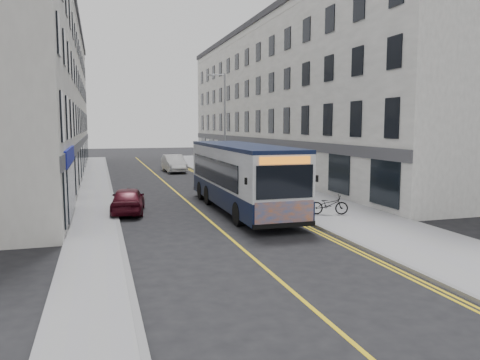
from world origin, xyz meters
TOP-DOWN VIEW (x-y plane):
  - ground at (0.00, 0.00)m, footprint 140.00×140.00m
  - pavement_east at (6.25, 12.00)m, footprint 4.50×64.00m
  - pavement_west at (-5.00, 12.00)m, footprint 2.00×64.00m
  - kerb_east at (4.00, 12.00)m, footprint 0.18×64.00m
  - kerb_west at (-4.00, 12.00)m, footprint 0.18×64.00m
  - road_centre_line at (0.00, 12.00)m, footprint 0.12×64.00m
  - road_dbl_yellow_inner at (3.55, 12.00)m, footprint 0.10×64.00m
  - road_dbl_yellow_outer at (3.75, 12.00)m, footprint 0.10×64.00m
  - terrace_east at (11.50, 21.00)m, footprint 6.00×46.00m
  - terrace_west at (-9.00, 21.00)m, footprint 6.00×46.00m
  - streetlamp at (4.17, 14.00)m, footprint 1.32×0.18m
  - city_bus at (2.10, 2.81)m, footprint 2.67×11.42m
  - bicycle at (5.54, 0.04)m, footprint 1.88×1.14m
  - pedestrian_near at (7.53, 9.44)m, footprint 0.64×0.45m
  - pedestrian_far at (8.00, 14.54)m, footprint 0.90×0.75m
  - car_white at (1.87, 23.27)m, footprint 1.83×4.80m
  - car_maroon at (-3.40, 3.75)m, footprint 1.99×3.97m

SIDE VIEW (x-z plane):
  - ground at x=0.00m, z-range 0.00..0.00m
  - road_centre_line at x=0.00m, z-range 0.00..0.01m
  - road_dbl_yellow_inner at x=3.55m, z-range 0.00..0.01m
  - road_dbl_yellow_outer at x=3.75m, z-range 0.00..0.01m
  - pavement_east at x=6.25m, z-range 0.00..0.12m
  - pavement_west at x=-5.00m, z-range 0.00..0.12m
  - kerb_east at x=4.00m, z-range 0.00..0.13m
  - kerb_west at x=-4.00m, z-range 0.00..0.13m
  - bicycle at x=5.54m, z-range 0.12..1.05m
  - car_maroon at x=-3.40m, z-range 0.00..1.30m
  - car_white at x=1.87m, z-range 0.00..1.56m
  - pedestrian_far at x=8.00m, z-range 0.12..1.78m
  - pedestrian_near at x=7.53m, z-range 0.12..1.80m
  - city_bus at x=2.10m, z-range 0.16..3.47m
  - streetlamp at x=4.17m, z-range 0.38..8.38m
  - terrace_east at x=11.50m, z-range 0.00..13.00m
  - terrace_west at x=-9.00m, z-range 0.00..13.00m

